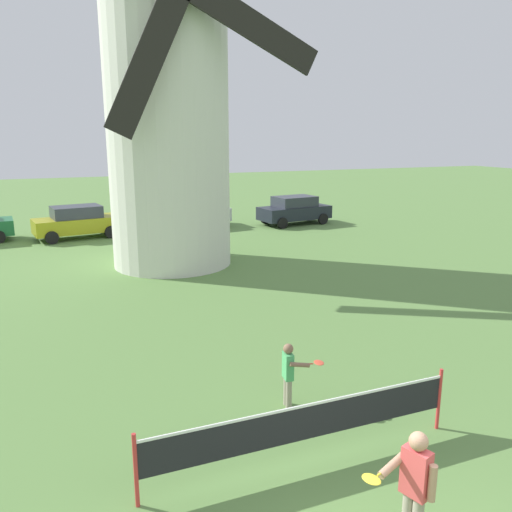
{
  "coord_description": "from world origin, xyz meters",
  "views": [
    {
      "loc": [
        -3.37,
        -3.79,
        4.93
      ],
      "look_at": [
        -0.06,
        4.4,
        2.83
      ],
      "focal_mm": 36.17,
      "sensor_mm": 36.0,
      "label": 1
    }
  ],
  "objects_px": {
    "player_near": "(414,483)",
    "parked_car_mustard": "(77,222)",
    "parked_car_black": "(294,210)",
    "player_far": "(289,371)",
    "windmill": "(167,88)",
    "parked_car_silver": "(190,213)",
    "tennis_net": "(306,423)"
  },
  "relations": [
    {
      "from": "player_far",
      "to": "windmill",
      "type": "bearing_deg",
      "value": 87.54
    },
    {
      "from": "windmill",
      "to": "player_near",
      "type": "height_order",
      "value": "windmill"
    },
    {
      "from": "windmill",
      "to": "tennis_net",
      "type": "xyz_separation_m",
      "value": [
        -1.0,
        -13.09,
        -5.86
      ]
    },
    {
      "from": "tennis_net",
      "to": "parked_car_silver",
      "type": "distance_m",
      "value": 20.88
    },
    {
      "from": "parked_car_mustard",
      "to": "parked_car_black",
      "type": "relative_size",
      "value": 1.0
    },
    {
      "from": "player_far",
      "to": "parked_car_silver",
      "type": "distance_m",
      "value": 19.19
    },
    {
      "from": "windmill",
      "to": "player_far",
      "type": "xyz_separation_m",
      "value": [
        -0.49,
        -11.46,
        -5.85
      ]
    },
    {
      "from": "tennis_net",
      "to": "parked_car_silver",
      "type": "relative_size",
      "value": 1.17
    },
    {
      "from": "parked_car_mustard",
      "to": "player_near",
      "type": "bearing_deg",
      "value": -83.25
    },
    {
      "from": "player_near",
      "to": "player_far",
      "type": "bearing_deg",
      "value": 89.21
    },
    {
      "from": "player_near",
      "to": "player_far",
      "type": "height_order",
      "value": "player_near"
    },
    {
      "from": "parked_car_mustard",
      "to": "tennis_net",
      "type": "bearing_deg",
      "value": -83.91
    },
    {
      "from": "tennis_net",
      "to": "parked_car_mustard",
      "type": "relative_size",
      "value": 1.23
    },
    {
      "from": "windmill",
      "to": "player_far",
      "type": "distance_m",
      "value": 12.88
    },
    {
      "from": "player_near",
      "to": "tennis_net",
      "type": "bearing_deg",
      "value": 103.35
    },
    {
      "from": "parked_car_silver",
      "to": "tennis_net",
      "type": "bearing_deg",
      "value": -100.13
    },
    {
      "from": "parked_car_silver",
      "to": "parked_car_black",
      "type": "bearing_deg",
      "value": -11.0
    },
    {
      "from": "player_near",
      "to": "parked_car_black",
      "type": "bearing_deg",
      "value": 67.38
    },
    {
      "from": "player_near",
      "to": "parked_car_silver",
      "type": "height_order",
      "value": "parked_car_silver"
    },
    {
      "from": "player_near",
      "to": "parked_car_silver",
      "type": "relative_size",
      "value": 0.35
    },
    {
      "from": "player_far",
      "to": "parked_car_mustard",
      "type": "relative_size",
      "value": 0.29
    },
    {
      "from": "player_near",
      "to": "parked_car_silver",
      "type": "bearing_deg",
      "value": 81.86
    },
    {
      "from": "player_far",
      "to": "parked_car_black",
      "type": "bearing_deg",
      "value": 63.57
    },
    {
      "from": "tennis_net",
      "to": "player_near",
      "type": "xyz_separation_m",
      "value": [
        0.46,
        -1.93,
        0.18
      ]
    },
    {
      "from": "tennis_net",
      "to": "parked_car_black",
      "type": "bearing_deg",
      "value": 64.29
    },
    {
      "from": "player_near",
      "to": "parked_car_mustard",
      "type": "relative_size",
      "value": 0.36
    },
    {
      "from": "player_far",
      "to": "parked_car_black",
      "type": "xyz_separation_m",
      "value": [
        8.86,
        17.82,
        0.11
      ]
    },
    {
      "from": "player_near",
      "to": "parked_car_black",
      "type": "height_order",
      "value": "parked_car_black"
    },
    {
      "from": "player_near",
      "to": "parked_car_mustard",
      "type": "distance_m",
      "value": 21.9
    },
    {
      "from": "windmill",
      "to": "parked_car_mustard",
      "type": "distance_m",
      "value": 9.38
    },
    {
      "from": "windmill",
      "to": "parked_car_silver",
      "type": "xyz_separation_m",
      "value": [
        2.67,
        7.47,
        -5.74
      ]
    },
    {
      "from": "player_far",
      "to": "parked_car_silver",
      "type": "xyz_separation_m",
      "value": [
        3.17,
        18.93,
        0.11
      ]
    }
  ]
}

